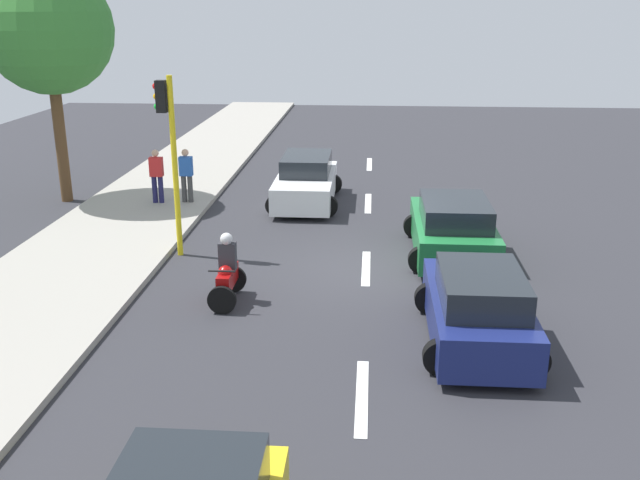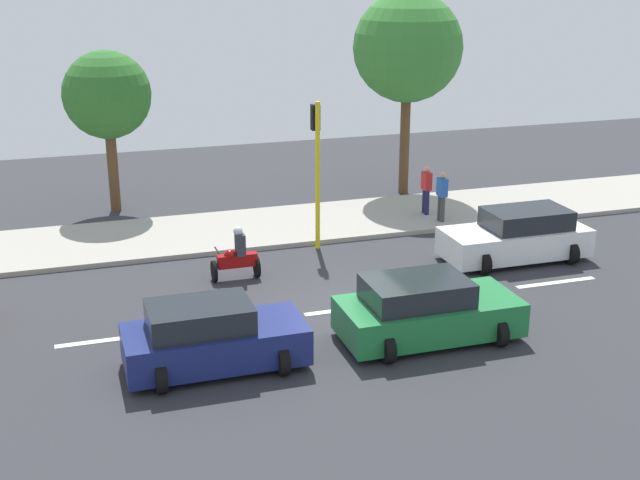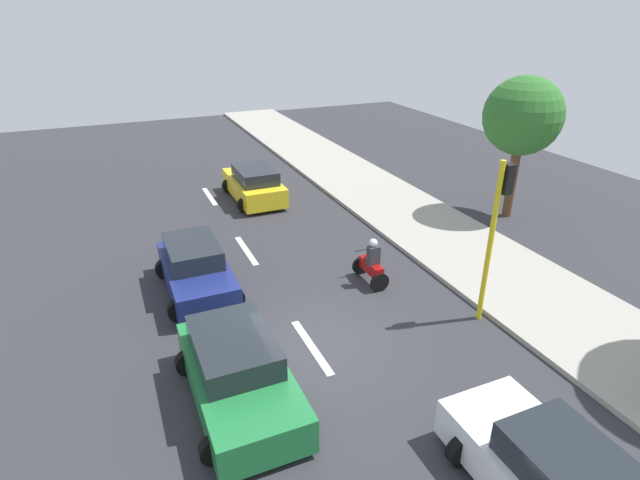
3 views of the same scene
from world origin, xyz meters
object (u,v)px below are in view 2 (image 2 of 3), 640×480
at_px(car_green, 426,311).
at_px(pedestrian_by_tree, 442,194).
at_px(street_tree_south, 408,48).
at_px(car_white, 517,236).
at_px(pedestrian_near_signal, 426,188).
at_px(street_tree_north, 107,96).
at_px(traffic_light_corner, 317,154).
at_px(car_dark_blue, 212,338).
at_px(motorcycle, 236,257).

distance_m(car_green, pedestrian_by_tree, 8.90).
distance_m(car_green, street_tree_south, 13.64).
bearing_deg(car_white, pedestrian_near_signal, 10.18).
distance_m(pedestrian_near_signal, street_tree_north, 11.20).
bearing_deg(pedestrian_near_signal, car_white, -169.82).
distance_m(car_green, street_tree_north, 14.59).
height_order(traffic_light_corner, street_tree_north, street_tree_north).
bearing_deg(street_tree_south, pedestrian_near_signal, 170.32).
xyz_separation_m(car_dark_blue, street_tree_north, (12.82, 0.99, 3.32)).
height_order(car_dark_blue, traffic_light_corner, traffic_light_corner).
bearing_deg(street_tree_north, street_tree_south, -94.83).
bearing_deg(car_dark_blue, pedestrian_by_tree, -49.52).
xyz_separation_m(car_dark_blue, pedestrian_near_signal, (8.71, -9.00, 0.35)).
bearing_deg(car_green, street_tree_north, 24.99).
bearing_deg(pedestrian_by_tree, street_tree_north, 63.71).
bearing_deg(traffic_light_corner, pedestrian_by_tree, -79.32).
distance_m(car_dark_blue, street_tree_north, 13.28).
bearing_deg(street_tree_north, motorcycle, -161.34).
bearing_deg(pedestrian_near_signal, pedestrian_by_tree, -170.56).
relative_size(car_green, car_white, 0.98).
height_order(car_green, pedestrian_by_tree, pedestrian_by_tree).
xyz_separation_m(pedestrian_near_signal, pedestrian_by_tree, (-0.90, -0.15, 0.00)).
bearing_deg(car_dark_blue, car_green, -90.71).
xyz_separation_m(car_green, pedestrian_by_tree, (7.87, -4.14, 0.35)).
bearing_deg(car_green, car_white, -49.15).
xyz_separation_m(car_green, street_tree_north, (12.88, 6.00, 3.32)).
bearing_deg(car_white, car_green, 130.85).
distance_m(car_dark_blue, motorcycle, 5.29).
relative_size(pedestrian_near_signal, street_tree_south, 0.23).
bearing_deg(car_dark_blue, car_white, -67.35).
xyz_separation_m(car_green, motorcycle, (5.09, 3.37, -0.07)).
bearing_deg(motorcycle, car_green, -146.48).
bearing_deg(pedestrian_by_tree, pedestrian_near_signal, 9.44).
distance_m(motorcycle, street_tree_north, 8.89).
bearing_deg(street_tree_north, car_white, -128.86).
xyz_separation_m(car_green, car_white, (4.16, -4.81, -0.00)).
distance_m(street_tree_north, street_tree_south, 10.66).
bearing_deg(pedestrian_near_signal, car_green, 155.56).
distance_m(pedestrian_near_signal, street_tree_south, 5.40).
relative_size(car_green, traffic_light_corner, 0.93).
relative_size(pedestrian_by_tree, street_tree_north, 0.30).
bearing_deg(pedestrian_by_tree, car_green, 152.28).
bearing_deg(car_green, street_tree_south, -20.72).
height_order(car_green, car_white, same).
distance_m(pedestrian_by_tree, street_tree_south, 5.97).
bearing_deg(car_dark_blue, street_tree_north, 4.41).
relative_size(car_white, motorcycle, 2.80).
relative_size(car_dark_blue, motorcycle, 2.56).
distance_m(car_white, motorcycle, 8.24).
height_order(motorcycle, street_tree_north, street_tree_north).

